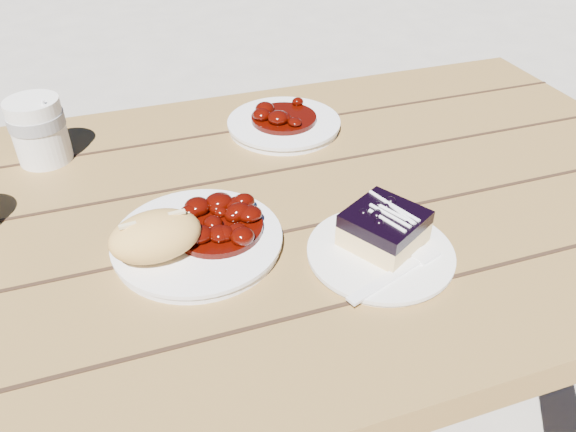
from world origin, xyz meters
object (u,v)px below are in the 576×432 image
object	(u,v)px
picnic_table	(94,320)
blueberry_cake	(384,228)
coffee_cup	(39,131)
main_plate	(198,242)
bread_roll	(156,236)
second_plate	(284,125)
dessert_plate	(380,254)

from	to	relation	value
picnic_table	blueberry_cake	world-z (taller)	blueberry_cake
coffee_cup	blueberry_cake	bearing A→B (deg)	-42.61
main_plate	bread_roll	world-z (taller)	bread_roll
picnic_table	second_plate	size ratio (longest dim) A/B	9.75
dessert_plate	second_plate	size ratio (longest dim) A/B	0.94
blueberry_cake	coffee_cup	size ratio (longest dim) A/B	1.16
bread_roll	blueberry_cake	world-z (taller)	bread_roll
picnic_table	bread_roll	bearing A→B (deg)	-38.97
picnic_table	coffee_cup	xyz separation A→B (m)	(-0.03, 0.24, 0.22)
picnic_table	bread_roll	world-z (taller)	bread_roll
picnic_table	main_plate	world-z (taller)	main_plate
blueberry_cake	bread_roll	bearing A→B (deg)	137.36
main_plate	second_plate	bearing A→B (deg)	52.63
main_plate	picnic_table	bearing A→B (deg)	157.01
main_plate	second_plate	xyz separation A→B (m)	(0.22, 0.29, 0.00)
main_plate	dessert_plate	distance (m)	0.25
bread_roll	blueberry_cake	xyz separation A→B (m)	(0.29, -0.07, -0.01)
dessert_plate	blueberry_cake	world-z (taller)	blueberry_cake
blueberry_cake	second_plate	world-z (taller)	blueberry_cake
bread_roll	second_plate	size ratio (longest dim) A/B	0.59
bread_roll	second_plate	xyz separation A→B (m)	(0.28, 0.31, -0.04)
bread_roll	dessert_plate	world-z (taller)	bread_roll
picnic_table	second_plate	distance (m)	0.48
second_plate	main_plate	bearing A→B (deg)	-127.37
picnic_table	second_plate	bearing A→B (deg)	29.42
bread_roll	coffee_cup	distance (m)	0.37
picnic_table	main_plate	size ratio (longest dim) A/B	8.79
coffee_cup	dessert_plate	bearing A→B (deg)	-44.32
bread_roll	dessert_plate	xyz separation A→B (m)	(0.28, -0.08, -0.04)
dessert_plate	second_plate	distance (m)	0.39
picnic_table	blueberry_cake	size ratio (longest dim) A/B	15.73
picnic_table	second_plate	world-z (taller)	second_plate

